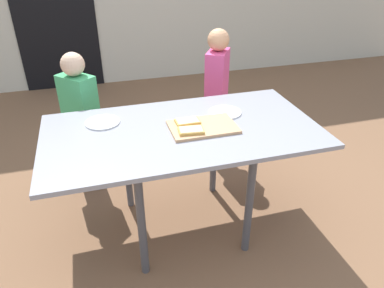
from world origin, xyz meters
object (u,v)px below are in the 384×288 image
dining_table (182,139)px  plate_white_left (103,122)px  pizza_slice_far_left (188,122)px  plate_white_right (225,112)px  pizza_slice_near_left (191,130)px  child_right (217,89)px  cutting_board (203,127)px  child_left (81,116)px

dining_table → plate_white_left: (-0.42, 0.20, 0.07)m
pizza_slice_far_left → plate_white_left: (-0.46, 0.17, -0.02)m
plate_white_right → dining_table: bearing=-157.0°
pizza_slice_near_left → child_right: 0.96m
cutting_board → plate_white_left: size_ratio=1.87×
child_left → child_right: (1.03, 0.12, 0.04)m
cutting_board → plate_white_left: (-0.54, 0.22, -0.00)m
cutting_board → child_left: bearing=135.3°
cutting_board → pizza_slice_far_left: size_ratio=2.73×
plate_white_right → child_left: child_left is taller
pizza_slice_near_left → child_left: bearing=129.2°
pizza_slice_far_left → child_left: bearing=134.4°
dining_table → cutting_board: 0.14m
pizza_slice_far_left → plate_white_left: bearing=160.1°
dining_table → child_left: 0.84m
plate_white_left → child_left: size_ratio=0.20×
cutting_board → child_right: 0.87m
pizza_slice_near_left → plate_white_left: 0.53m
pizza_slice_far_left → child_left: child_left is taller
cutting_board → plate_white_right: (0.19, 0.15, -0.00)m
dining_table → pizza_slice_near_left: bearing=-68.4°
child_left → child_right: child_right is taller
dining_table → child_left: bearing=130.9°
cutting_board → child_left: (-0.66, 0.66, -0.15)m
cutting_board → pizza_slice_near_left: size_ratio=2.58×
pizza_slice_near_left → pizza_slice_far_left: 0.11m
plate_white_left → child_left: child_left is taller
pizza_slice_far_left → cutting_board: bearing=-36.4°
pizza_slice_near_left → plate_white_left: size_ratio=0.73×
child_right → pizza_slice_near_left: bearing=-118.1°
pizza_slice_near_left → pizza_slice_far_left: bearing=84.5°
pizza_slice_near_left → plate_white_right: 0.34m
dining_table → child_right: child_right is taller
plate_white_right → plate_white_left: size_ratio=1.00×
pizza_slice_far_left → plate_white_right: bearing=20.3°
dining_table → child_left: child_left is taller
plate_white_right → child_right: 0.66m
pizza_slice_near_left → child_right: (0.45, 0.84, -0.13)m
pizza_slice_near_left → plate_white_left: bearing=148.7°
dining_table → pizza_slice_near_left: size_ratio=10.59×
cutting_board → pizza_slice_near_left: 0.10m
plate_white_left → dining_table: bearing=-25.2°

